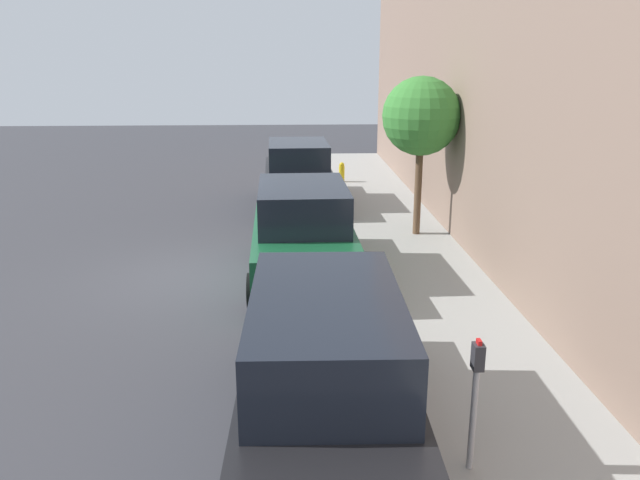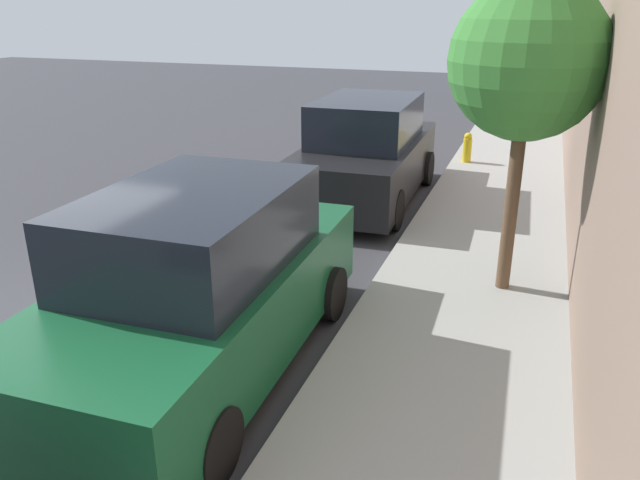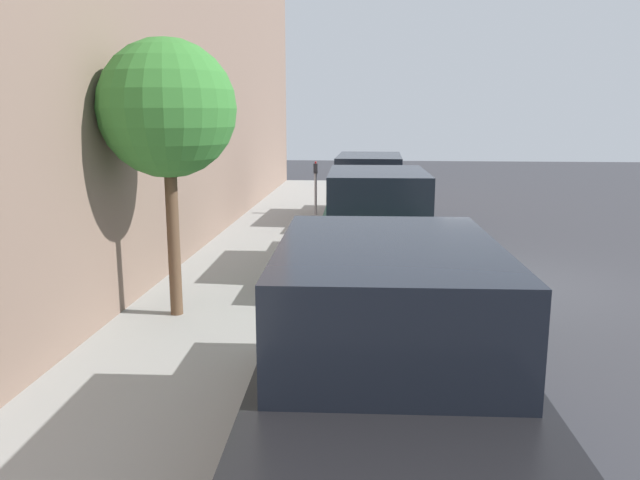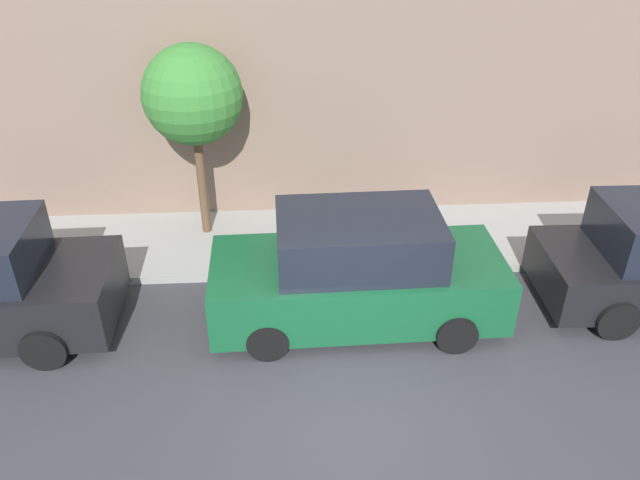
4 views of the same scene
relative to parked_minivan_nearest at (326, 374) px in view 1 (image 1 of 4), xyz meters
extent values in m
plane|color=#38383D|center=(-2.44, 5.94, -0.92)|extent=(60.00, 60.00, 0.00)
cube|color=#9E9E99|center=(2.32, 5.94, -0.84)|extent=(2.51, 32.00, 0.15)
cube|color=#846B5B|center=(4.57, 5.94, 4.37)|extent=(2.00, 32.00, 10.59)
cube|color=black|center=(0.00, 0.00, -0.28)|extent=(2.00, 4.94, 0.84)
cube|color=black|center=(0.00, 0.00, 0.56)|extent=(1.73, 3.13, 0.84)
cylinder|color=black|center=(-0.90, 1.52, -0.56)|extent=(0.22, 0.72, 0.72)
cylinder|color=black|center=(0.90, 1.52, -0.56)|extent=(0.22, 0.72, 0.72)
cube|color=#14512D|center=(-0.15, 5.69, -0.22)|extent=(2.07, 4.84, 0.96)
cube|color=black|center=(-0.15, 5.69, 0.66)|extent=(1.78, 2.64, 0.80)
cylinder|color=black|center=(-1.08, 7.18, -0.59)|extent=(0.22, 0.67, 0.67)
cylinder|color=black|center=(0.78, 7.18, -0.59)|extent=(0.22, 0.67, 0.67)
cylinder|color=black|center=(-1.08, 4.20, -0.59)|extent=(0.22, 0.67, 0.67)
cylinder|color=black|center=(0.78, 4.20, -0.59)|extent=(0.22, 0.67, 0.67)
cube|color=black|center=(-0.15, 12.07, -0.22)|extent=(2.09, 4.85, 0.96)
cube|color=black|center=(-0.15, 12.07, 0.66)|extent=(1.79, 2.65, 0.80)
cylinder|color=black|center=(-1.08, 13.56, -0.56)|extent=(0.22, 0.71, 0.71)
cylinder|color=black|center=(0.78, 13.56, -0.56)|extent=(0.22, 0.71, 0.71)
cylinder|color=black|center=(-1.08, 10.59, -0.56)|extent=(0.22, 0.71, 0.71)
cylinder|color=black|center=(0.78, 10.59, -0.56)|extent=(0.22, 0.71, 0.71)
cylinder|color=#ADADB2|center=(1.51, -0.71, -0.18)|extent=(0.07, 0.07, 1.18)
cube|color=#2D2D33|center=(1.51, -0.71, 0.55)|extent=(0.11, 0.15, 0.28)
cube|color=red|center=(1.51, -0.71, 0.71)|extent=(0.04, 0.09, 0.05)
cylinder|color=brown|center=(2.74, 8.50, 0.42)|extent=(0.17, 0.17, 2.38)
sphere|color=#387F33|center=(2.74, 8.50, 2.13)|extent=(1.87, 1.87, 1.87)
cylinder|color=gold|center=(1.41, 15.28, -0.49)|extent=(0.20, 0.20, 0.55)
sphere|color=gold|center=(1.41, 15.28, -0.17)|extent=(0.18, 0.18, 0.18)
camera|label=1|loc=(-0.37, -6.39, 3.49)|focal=35.00mm
camera|label=2|loc=(2.97, 0.62, 2.78)|focal=35.00mm
camera|label=3|loc=(0.02, 16.90, 2.05)|focal=35.00mm
camera|label=4|loc=(-8.60, 6.81, 5.78)|focal=35.00mm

